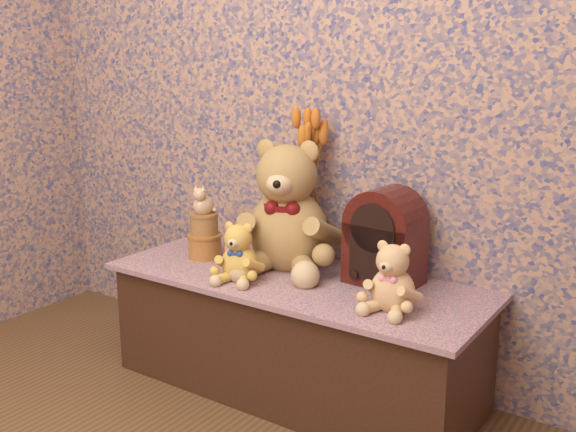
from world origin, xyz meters
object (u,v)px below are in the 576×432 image
(teddy_small, at_px, (393,273))
(teddy_medium, at_px, (240,249))
(biscuit_tin_lower, at_px, (205,246))
(teddy_large, at_px, (288,199))
(ceramic_vase, at_px, (312,239))
(cat_figurine, at_px, (203,199))
(cathedral_radio, at_px, (385,236))

(teddy_small, bearing_deg, teddy_medium, -175.81)
(teddy_medium, bearing_deg, biscuit_tin_lower, 140.87)
(teddy_large, xyz_separation_m, ceramic_vase, (0.05, 0.10, -0.17))
(teddy_medium, bearing_deg, teddy_small, -9.56)
(teddy_small, bearing_deg, cat_figurine, 174.02)
(teddy_medium, relative_size, ceramic_vase, 1.25)
(cathedral_radio, relative_size, biscuit_tin_lower, 2.65)
(cathedral_radio, distance_m, cat_figurine, 0.74)
(teddy_small, xyz_separation_m, cathedral_radio, (-0.13, 0.21, 0.05))
(teddy_large, relative_size, cathedral_radio, 1.51)
(cat_figurine, bearing_deg, cathedral_radio, -4.66)
(ceramic_vase, bearing_deg, teddy_small, -30.50)
(teddy_small, height_order, ceramic_vase, teddy_small)
(ceramic_vase, bearing_deg, cat_figurine, -152.37)
(teddy_large, height_order, teddy_small, teddy_large)
(teddy_small, height_order, cathedral_radio, cathedral_radio)
(teddy_medium, distance_m, cat_figurine, 0.33)
(teddy_small, bearing_deg, cathedral_radio, 121.84)
(ceramic_vase, bearing_deg, biscuit_tin_lower, -152.37)
(teddy_large, xyz_separation_m, teddy_small, (0.52, -0.19, -0.14))
(teddy_medium, height_order, cat_figurine, cat_figurine)
(teddy_large, xyz_separation_m, teddy_medium, (-0.05, -0.23, -0.15))
(teddy_large, bearing_deg, teddy_small, -38.68)
(biscuit_tin_lower, bearing_deg, cat_figurine, 180.00)
(teddy_medium, bearing_deg, teddy_large, 62.96)
(teddy_large, distance_m, teddy_medium, 0.28)
(cathedral_radio, height_order, biscuit_tin_lower, cathedral_radio)
(teddy_large, distance_m, ceramic_vase, 0.20)
(ceramic_vase, height_order, biscuit_tin_lower, ceramic_vase)
(teddy_medium, xyz_separation_m, cat_figurine, (-0.28, 0.13, 0.13))
(teddy_medium, relative_size, biscuit_tin_lower, 1.77)
(biscuit_tin_lower, height_order, cat_figurine, cat_figurine)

